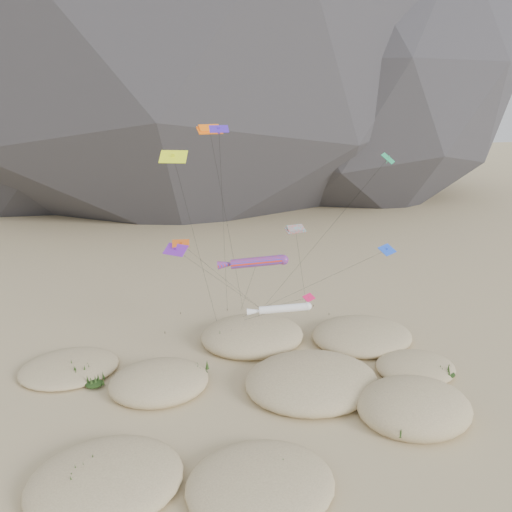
# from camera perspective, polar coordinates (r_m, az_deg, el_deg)

# --- Properties ---
(ground) EXTENTS (500.00, 500.00, 0.00)m
(ground) POSITION_cam_1_polar(r_m,az_deg,el_deg) (52.82, 3.89, -17.15)
(ground) COLOR #CCB789
(ground) RESTS_ON ground
(dunes) EXTENTS (48.94, 35.74, 4.08)m
(dunes) POSITION_cam_1_polar(r_m,az_deg,el_deg) (55.57, 2.45, -14.29)
(dunes) COLOR #CCB789
(dunes) RESTS_ON ground
(dune_grass) EXTENTS (42.05, 26.24, 1.58)m
(dune_grass) POSITION_cam_1_polar(r_m,az_deg,el_deg) (55.28, 2.25, -14.26)
(dune_grass) COLOR black
(dune_grass) RESTS_ON ground
(kite_stakes) EXTENTS (23.53, 5.98, 0.30)m
(kite_stakes) POSITION_cam_1_polar(r_m,az_deg,el_deg) (72.41, -1.02, -6.68)
(kite_stakes) COLOR #3F2D1E
(kite_stakes) RESTS_ON ground
(rainbow_tube_kite) EXTENTS (8.12, 14.76, 12.92)m
(rainbow_tube_kite) POSITION_cam_1_polar(r_m,az_deg,el_deg) (57.31, -0.15, -0.70)
(rainbow_tube_kite) COLOR red
(rainbow_tube_kite) RESTS_ON ground
(white_tube_kite) EXTENTS (6.92, 16.02, 9.19)m
(white_tube_kite) POSITION_cam_1_polar(r_m,az_deg,el_deg) (53.74, 2.83, -6.05)
(white_tube_kite) COLOR white
(white_tube_kite) RESTS_ON ground
(orange_parafoil) EXTENTS (7.41, 12.21, 27.29)m
(orange_parafoil) POSITION_cam_1_polar(r_m,az_deg,el_deg) (55.96, -5.26, 13.92)
(orange_parafoil) COLOR orange
(orange_parafoil) RESTS_ON ground
(multi_parafoil) EXTENTS (7.80, 14.18, 16.89)m
(multi_parafoil) POSITION_cam_1_polar(r_m,az_deg,el_deg) (54.55, 4.56, 2.92)
(multi_parafoil) COLOR #FF231A
(multi_parafoil) RESTS_ON ground
(delta_kites) EXTENTS (28.30, 19.96, 27.37)m
(delta_kites) POSITION_cam_1_polar(r_m,az_deg,el_deg) (54.63, 1.29, 5.39)
(delta_kites) COLOR #4220BD
(delta_kites) RESTS_ON ground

